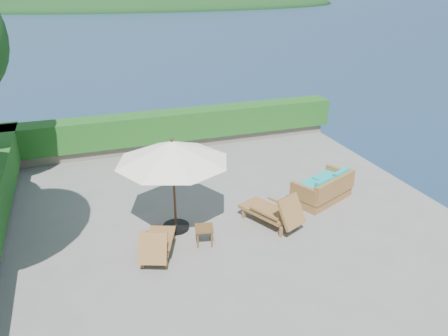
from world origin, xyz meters
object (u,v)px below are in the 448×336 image
object	(u,v)px
wicker_loveseat	(324,190)
lounge_left	(157,243)
lounge_right	(274,211)
side_table	(204,230)
patio_umbrella	(172,153)

from	to	relation	value
wicker_loveseat	lounge_left	bearing A→B (deg)	169.11
lounge_right	wicker_loveseat	size ratio (longest dim) A/B	0.91
lounge_left	lounge_right	bearing A→B (deg)	28.18
lounge_right	side_table	xyz separation A→B (m)	(-1.91, -0.23, -0.04)
patio_umbrella	wicker_loveseat	xyz separation A→B (m)	(4.27, 0.13, -1.72)
lounge_left	side_table	size ratio (longest dim) A/B	3.17
lounge_left	lounge_right	distance (m)	3.08
wicker_loveseat	side_table	bearing A→B (deg)	170.64
side_table	wicker_loveseat	xyz separation A→B (m)	(3.79, 1.00, -0.03)
patio_umbrella	lounge_left	xyz separation A→B (m)	(-0.67, -1.04, -1.70)
lounge_right	wicker_loveseat	xyz separation A→B (m)	(1.88, 0.77, -0.07)
side_table	lounge_left	bearing A→B (deg)	-171.92
lounge_left	wicker_loveseat	xyz separation A→B (m)	(4.93, 1.16, -0.02)
patio_umbrella	side_table	bearing A→B (deg)	-61.44
side_table	lounge_right	bearing A→B (deg)	6.78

